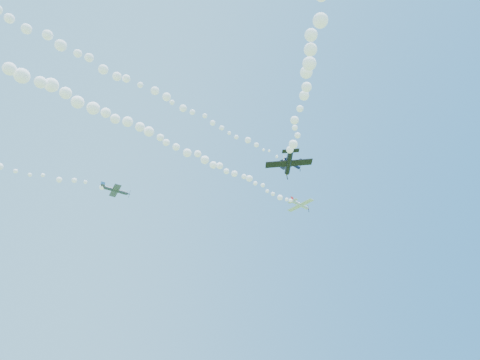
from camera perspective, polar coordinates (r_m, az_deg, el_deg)
name	(u,v)px	position (r m, az deg, el deg)	size (l,w,h in m)	color
plane_white	(300,205)	(108.28, 8.57, -3.50)	(7.62, 8.04, 2.34)	silver
smoke_trail_white	(182,149)	(83.33, -8.28, 4.38)	(71.22, 24.34, 3.18)	white
plane_navy	(292,164)	(95.72, 7.40, 2.29)	(6.29, 6.68, 2.20)	#0C0F38
smoke_trail_navy	(158,94)	(75.82, -11.60, 11.85)	(67.88, 20.30, 2.53)	white
plane_grey	(115,190)	(90.55, -17.35, -1.39)	(6.62, 6.91, 2.52)	#313848
plane_black	(289,163)	(65.38, 6.95, 2.47)	(7.48, 7.02, 2.89)	black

